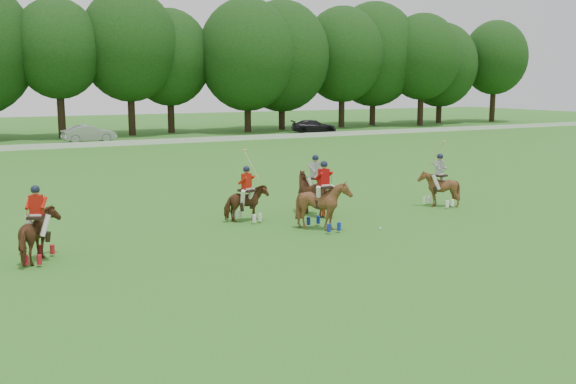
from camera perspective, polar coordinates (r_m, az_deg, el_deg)
name	(u,v)px	position (r m, az deg, el deg)	size (l,w,h in m)	color
ground	(316,265)	(18.64, 2.48, -6.50)	(180.00, 180.00, 0.00)	#306D1F
tree_line	(61,49)	(64.29, -19.55, 11.88)	(117.98, 14.32, 14.75)	black
boundary_rail	(82,145)	(54.48, -17.86, 4.02)	(120.00, 0.10, 0.44)	white
car_mid	(89,134)	(59.09, -17.27, 4.97)	(1.59, 4.55, 1.50)	#A1A0A6
car_right	(314,126)	(66.90, 2.30, 5.85)	(1.89, 4.66, 1.35)	black
polo_red_a	(38,235)	(20.12, -21.32, -3.55)	(1.55, 2.03, 2.27)	#462212
polo_red_b	(247,202)	(24.18, -3.69, -0.94)	(1.74, 1.65, 2.66)	#462212
polo_red_c	(324,205)	(22.81, 3.18, -1.13)	(1.54, 1.71, 2.48)	#462212
polo_stripe_a	(315,193)	(25.37, 2.43, -0.10)	(1.52, 2.21, 2.40)	#462212
polo_stripe_b	(439,188)	(27.79, 13.26, 0.36)	(1.58, 1.68, 2.80)	#462212
polo_ball	(380,228)	(23.19, 8.19, -3.23)	(0.09, 0.09, 0.09)	white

